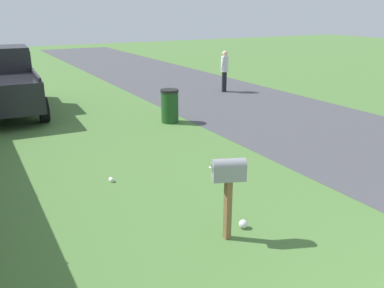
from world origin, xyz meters
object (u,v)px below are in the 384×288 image
(pedestrian, at_px, (225,68))
(mailbox, at_px, (229,176))
(pickup_truck, at_px, (2,79))
(trash_bin, at_px, (170,106))

(pedestrian, bearing_deg, mailbox, 114.32)
(mailbox, bearing_deg, pedestrian, -11.70)
(pickup_truck, bearing_deg, trash_bin, -129.31)
(pickup_truck, height_order, trash_bin, pickup_truck)
(mailbox, height_order, pedestrian, pedestrian)
(pickup_truck, distance_m, pedestrian, 8.28)
(mailbox, distance_m, pedestrian, 11.31)
(mailbox, height_order, trash_bin, mailbox)
(mailbox, bearing_deg, pickup_truck, 33.02)
(mailbox, xyz_separation_m, pickup_truck, (10.10, 2.02, 0.10))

